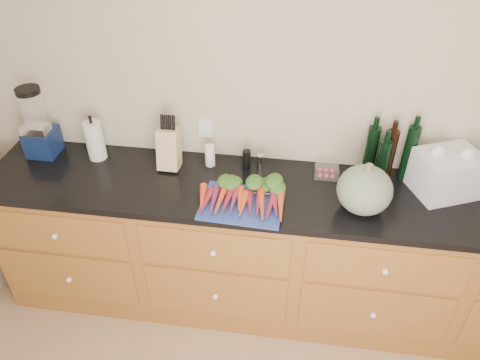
% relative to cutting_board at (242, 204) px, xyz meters
% --- Properties ---
extents(wall_back, '(4.10, 0.05, 2.60)m').
position_rel_cutting_board_xyz_m(wall_back, '(0.32, 0.48, 0.35)').
color(wall_back, beige).
rests_on(wall_back, ground).
extents(cabinets, '(3.60, 0.64, 0.90)m').
position_rel_cutting_board_xyz_m(cabinets, '(0.32, 0.16, -0.49)').
color(cabinets, brown).
rests_on(cabinets, ground).
extents(countertop, '(3.64, 0.62, 0.04)m').
position_rel_cutting_board_xyz_m(countertop, '(0.32, 0.16, -0.03)').
color(countertop, black).
rests_on(countertop, cabinets).
extents(cutting_board, '(0.45, 0.34, 0.01)m').
position_rel_cutting_board_xyz_m(cutting_board, '(0.00, 0.00, 0.00)').
color(cutting_board, '#273E95').
rests_on(cutting_board, countertop).
extents(carrots, '(0.47, 0.32, 0.06)m').
position_rel_cutting_board_xyz_m(carrots, '(0.00, 0.04, 0.03)').
color(carrots, '#E5481B').
rests_on(carrots, cutting_board).
extents(squash, '(0.28, 0.28, 0.25)m').
position_rel_cutting_board_xyz_m(squash, '(0.62, 0.06, 0.12)').
color(squash, '#5B6C5B').
rests_on(squash, countertop).
extents(blender_appliance, '(0.17, 0.17, 0.43)m').
position_rel_cutting_board_xyz_m(blender_appliance, '(-1.26, 0.32, 0.18)').
color(blender_appliance, '#0F1D48').
rests_on(blender_appliance, countertop).
extents(paper_towel, '(0.11, 0.11, 0.24)m').
position_rel_cutting_board_xyz_m(paper_towel, '(-0.93, 0.32, 0.11)').
color(paper_towel, silver).
rests_on(paper_towel, countertop).
extents(knife_block, '(0.12, 0.12, 0.24)m').
position_rel_cutting_board_xyz_m(knife_block, '(-0.47, 0.30, 0.11)').
color(knife_block, tan).
rests_on(knife_block, countertop).
extents(grinder_salt, '(0.06, 0.06, 0.13)m').
position_rel_cutting_board_xyz_m(grinder_salt, '(-0.24, 0.34, 0.06)').
color(grinder_salt, white).
rests_on(grinder_salt, countertop).
extents(grinder_pepper, '(0.05, 0.05, 0.12)m').
position_rel_cutting_board_xyz_m(grinder_pepper, '(-0.02, 0.34, 0.05)').
color(grinder_pepper, black).
rests_on(grinder_pepper, countertop).
extents(canister_chrome, '(0.04, 0.04, 0.10)m').
position_rel_cutting_board_xyz_m(canister_chrome, '(0.06, 0.34, 0.04)').
color(canister_chrome, silver).
rests_on(canister_chrome, countertop).
extents(tomato_box, '(0.13, 0.11, 0.06)m').
position_rel_cutting_board_xyz_m(tomato_box, '(0.44, 0.33, 0.03)').
color(tomato_box, white).
rests_on(tomato_box, countertop).
extents(bottles, '(0.27, 0.14, 0.33)m').
position_rel_cutting_board_xyz_m(bottles, '(0.77, 0.37, 0.14)').
color(bottles, black).
rests_on(bottles, countertop).
extents(grocery_bag, '(0.40, 0.36, 0.23)m').
position_rel_cutting_board_xyz_m(grocery_bag, '(1.07, 0.28, 0.11)').
color(grocery_bag, white).
rests_on(grocery_bag, countertop).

